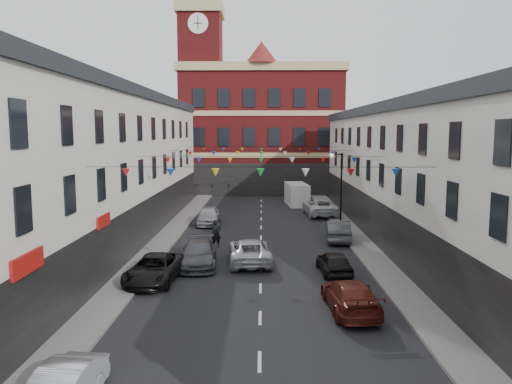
{
  "coord_description": "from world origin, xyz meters",
  "views": [
    {
      "loc": [
        0.07,
        -28.08,
        7.72
      ],
      "look_at": [
        -0.35,
        6.58,
        3.57
      ],
      "focal_mm": 35.0,
      "sensor_mm": 36.0,
      "label": 1
    }
  ],
  "objects_px": {
    "street_lamp": "(338,178)",
    "pedestrian": "(216,234)",
    "white_van": "(297,194)",
    "car_right_c": "(350,296)",
    "car_right_f": "(320,207)",
    "car_right_e": "(338,231)",
    "moving_car": "(250,251)",
    "car_left_e": "(208,216)",
    "car_left_c": "(154,269)",
    "car_left_d": "(199,254)",
    "car_right_d": "(334,263)"
  },
  "relations": [
    {
      "from": "street_lamp",
      "to": "pedestrian",
      "type": "xyz_separation_m",
      "value": [
        -9.55,
        -9.15,
        -2.97
      ]
    },
    {
      "from": "white_van",
      "to": "pedestrian",
      "type": "xyz_separation_m",
      "value": [
        -6.8,
        -20.03,
        -0.21
      ]
    },
    {
      "from": "car_right_c",
      "to": "car_right_f",
      "type": "xyz_separation_m",
      "value": [
        1.6,
        25.2,
        0.12
      ]
    },
    {
      "from": "car_right_f",
      "to": "white_van",
      "type": "relative_size",
      "value": 1.13
    },
    {
      "from": "car_right_e",
      "to": "white_van",
      "type": "relative_size",
      "value": 0.88
    },
    {
      "from": "car_right_c",
      "to": "pedestrian",
      "type": "distance_m",
      "value": 13.89
    },
    {
      "from": "car_right_c",
      "to": "moving_car",
      "type": "height_order",
      "value": "moving_car"
    },
    {
      "from": "car_left_e",
      "to": "moving_car",
      "type": "xyz_separation_m",
      "value": [
        3.77,
        -12.31,
        -0.05
      ]
    },
    {
      "from": "car_right_e",
      "to": "pedestrian",
      "type": "distance_m",
      "value": 8.76
    },
    {
      "from": "white_van",
      "to": "car_right_f",
      "type": "bearing_deg",
      "value": -81.39
    },
    {
      "from": "street_lamp",
      "to": "car_right_c",
      "type": "relative_size",
      "value": 1.24
    },
    {
      "from": "car_left_c",
      "to": "street_lamp",
      "type": "bearing_deg",
      "value": 58.97
    },
    {
      "from": "car_left_e",
      "to": "car_left_d",
      "type": "bearing_deg",
      "value": -88.69
    },
    {
      "from": "car_left_d",
      "to": "car_right_e",
      "type": "relative_size",
      "value": 1.1
    },
    {
      "from": "street_lamp",
      "to": "car_right_d",
      "type": "relative_size",
      "value": 1.59
    },
    {
      "from": "car_left_d",
      "to": "pedestrian",
      "type": "relative_size",
      "value": 2.66
    },
    {
      "from": "car_right_d",
      "to": "car_right_f",
      "type": "height_order",
      "value": "car_right_f"
    },
    {
      "from": "car_left_e",
      "to": "car_right_e",
      "type": "distance_m",
      "value": 11.72
    },
    {
      "from": "car_left_c",
      "to": "white_van",
      "type": "relative_size",
      "value": 0.96
    },
    {
      "from": "car_right_c",
      "to": "white_van",
      "type": "relative_size",
      "value": 0.93
    },
    {
      "from": "car_left_c",
      "to": "white_van",
      "type": "distance_m",
      "value": 29.38
    },
    {
      "from": "pedestrian",
      "to": "car_right_d",
      "type": "bearing_deg",
      "value": -65.82
    },
    {
      "from": "car_right_c",
      "to": "car_right_d",
      "type": "distance_m",
      "value": 5.78
    },
    {
      "from": "white_van",
      "to": "pedestrian",
      "type": "relative_size",
      "value": 2.77
    },
    {
      "from": "street_lamp",
      "to": "car_left_c",
      "type": "relative_size",
      "value": 1.2
    },
    {
      "from": "car_left_c",
      "to": "car_right_f",
      "type": "height_order",
      "value": "car_right_f"
    },
    {
      "from": "car_left_e",
      "to": "car_right_c",
      "type": "distance_m",
      "value": 22.01
    },
    {
      "from": "car_left_c",
      "to": "white_van",
      "type": "xyz_separation_m",
      "value": [
        9.3,
        27.87,
        0.45
      ]
    },
    {
      "from": "car_left_c",
      "to": "car_left_e",
      "type": "relative_size",
      "value": 1.1
    },
    {
      "from": "car_right_d",
      "to": "car_right_f",
      "type": "distance_m",
      "value": 19.48
    },
    {
      "from": "car_left_c",
      "to": "car_right_e",
      "type": "bearing_deg",
      "value": 46.41
    },
    {
      "from": "car_right_d",
      "to": "moving_car",
      "type": "xyz_separation_m",
      "value": [
        -4.69,
        2.28,
        0.08
      ]
    },
    {
      "from": "street_lamp",
      "to": "car_left_c",
      "type": "xyz_separation_m",
      "value": [
        -12.05,
        -16.99,
        -3.21
      ]
    },
    {
      "from": "car_left_c",
      "to": "car_left_d",
      "type": "distance_m",
      "value": 3.65
    },
    {
      "from": "car_left_c",
      "to": "car_left_d",
      "type": "xyz_separation_m",
      "value": [
        1.9,
        3.11,
        0.03
      ]
    },
    {
      "from": "car_right_d",
      "to": "pedestrian",
      "type": "relative_size",
      "value": 2.01
    },
    {
      "from": "car_left_e",
      "to": "white_van",
      "type": "height_order",
      "value": "white_van"
    },
    {
      "from": "moving_car",
      "to": "pedestrian",
      "type": "xyz_separation_m",
      "value": [
        -2.34,
        3.99,
        0.21
      ]
    },
    {
      "from": "moving_car",
      "to": "white_van",
      "type": "distance_m",
      "value": 24.43
    },
    {
      "from": "street_lamp",
      "to": "moving_car",
      "type": "xyz_separation_m",
      "value": [
        -7.21,
        -13.14,
        -3.18
      ]
    },
    {
      "from": "car_right_e",
      "to": "car_right_f",
      "type": "xyz_separation_m",
      "value": [
        0.0,
        11.06,
        0.07
      ]
    },
    {
      "from": "car_right_f",
      "to": "pedestrian",
      "type": "distance_m",
      "value": 15.66
    },
    {
      "from": "car_right_d",
      "to": "car_right_f",
      "type": "bearing_deg",
      "value": -98.48
    },
    {
      "from": "street_lamp",
      "to": "car_right_e",
      "type": "distance_m",
      "value": 7.8
    },
    {
      "from": "car_left_c",
      "to": "car_right_c",
      "type": "xyz_separation_m",
      "value": [
        9.4,
        -4.2,
        0.0
      ]
    },
    {
      "from": "street_lamp",
      "to": "car_right_d",
      "type": "bearing_deg",
      "value": -99.29
    },
    {
      "from": "car_right_c",
      "to": "pedestrian",
      "type": "height_order",
      "value": "pedestrian"
    },
    {
      "from": "car_left_d",
      "to": "car_right_f",
      "type": "distance_m",
      "value": 20.07
    },
    {
      "from": "car_left_d",
      "to": "white_van",
      "type": "height_order",
      "value": "white_van"
    },
    {
      "from": "car_left_e",
      "to": "car_right_d",
      "type": "height_order",
      "value": "car_left_e"
    }
  ]
}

